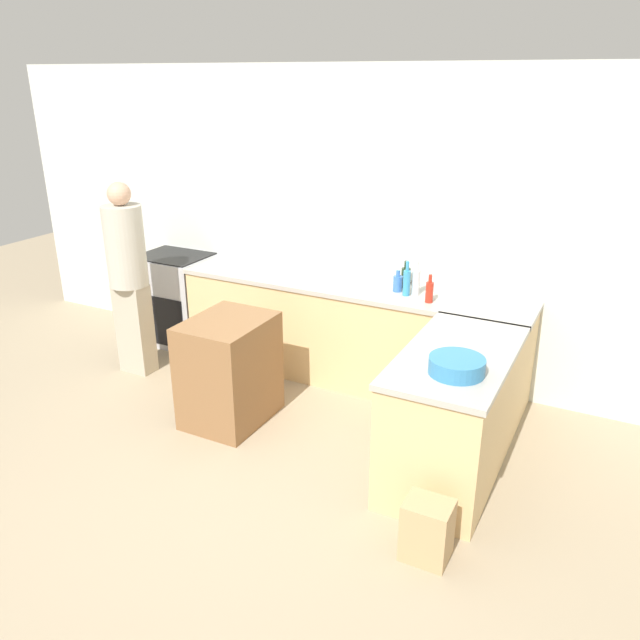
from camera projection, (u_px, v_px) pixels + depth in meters
name	position (u px, v px, depth m)	size (l,w,h in m)	color
ground_plane	(240.00, 482.00, 4.27)	(14.00, 14.00, 0.00)	tan
wall_back	(366.00, 226.00, 5.52)	(8.00, 0.06, 2.70)	silver
counter_back	(349.00, 332.00, 5.58)	(3.15, 0.63, 0.91)	#D6B27A
counter_peninsula	(453.00, 413.00, 4.25)	(0.69, 1.37, 0.91)	#D6B27A
range_oven	(177.00, 299.00, 6.40)	(0.73, 0.61, 0.92)	#ADADB2
island_table	(229.00, 370.00, 4.92)	(0.57, 0.72, 0.85)	brown
mixing_bowl	(457.00, 366.00, 3.78)	(0.34, 0.34, 0.10)	teal
wine_bottle_dark	(406.00, 277.00, 5.31)	(0.08, 0.08, 0.23)	black
hot_sauce_bottle	(429.00, 291.00, 4.95)	(0.06, 0.06, 0.23)	red
dish_soap_bottle	(407.00, 282.00, 5.10)	(0.06, 0.06, 0.29)	#338CBF
vinegar_bottle_clear	(416.00, 281.00, 5.11)	(0.06, 0.06, 0.29)	silver
water_bottle_blue	(398.00, 283.00, 5.21)	(0.08, 0.08, 0.18)	#386BB7
person_by_range	(128.00, 273.00, 5.54)	(0.34, 0.34, 1.76)	#ADA38E
paper_bag	(427.00, 530.00, 3.55)	(0.27, 0.22, 0.37)	tan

